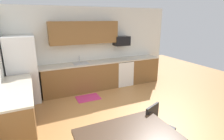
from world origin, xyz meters
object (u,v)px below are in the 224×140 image
dining_table (127,138)px  chair_near_table (157,125)px  microwave (121,41)px  refrigerator (23,70)px  oven_range (122,72)px

dining_table → chair_near_table: chair_near_table is taller
microwave → chair_near_table: size_ratio=0.64×
refrigerator → dining_table: 3.76m
chair_near_table → dining_table: bearing=-159.4°
oven_range → microwave: (0.00, 0.10, 1.12)m
refrigerator → microwave: (3.20, 0.18, 0.63)m
refrigerator → microwave: size_ratio=3.49×
microwave → refrigerator: bearing=-176.8°
oven_range → microwave: microwave is taller
oven_range → microwave: 1.12m
chair_near_table → microwave: bearing=72.7°
dining_table → refrigerator: bearing=111.3°
refrigerator → oven_range: bearing=1.4°
dining_table → microwave: bearing=63.4°
oven_range → dining_table: size_ratio=0.65×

